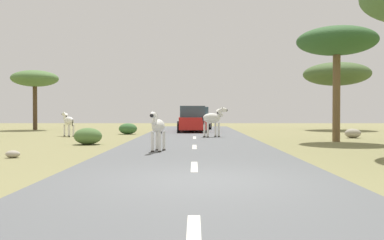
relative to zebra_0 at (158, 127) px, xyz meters
name	(u,v)px	position (x,y,z in m)	size (l,w,h in m)	color
ground_plane	(201,182)	(1.38, -6.14, -0.89)	(90.00, 90.00, 0.00)	olive
road	(194,181)	(1.25, -6.14, -0.86)	(6.00, 64.00, 0.05)	#56595B
lane_markings	(194,188)	(1.25, -7.14, -0.84)	(0.16, 56.00, 0.01)	silver
zebra_0	(158,127)	(0.00, 0.00, 0.00)	(0.54, 1.49, 1.41)	silver
zebra_2	(68,121)	(-5.93, 9.90, -0.03)	(1.14, 1.30, 1.45)	silver
zebra_3	(213,119)	(2.24, 8.57, 0.15)	(1.53, 1.22, 1.65)	silver
car_0	(197,119)	(1.47, 20.17, -0.04)	(2.16, 4.41, 1.74)	silver
car_1	(192,120)	(1.07, 14.71, -0.04)	(2.15, 4.41, 1.74)	red
tree_0	(337,74)	(12.35, 19.28, 3.44)	(5.15, 5.15, 5.25)	brown
tree_2	(35,79)	(-11.17, 18.98, 3.05)	(3.59, 3.59, 4.62)	#4C3823
tree_5	(337,43)	(7.90, 5.68, 3.75)	(3.71, 3.71, 5.36)	brown
bush_0	(88,136)	(-3.29, 3.73, -0.53)	(1.18, 1.07, 0.71)	#4C7038
bush_1	(128,129)	(-2.91, 12.33, -0.55)	(1.14, 1.02, 0.68)	#386633
rock_1	(13,154)	(-4.25, -1.64, -0.78)	(0.43, 0.36, 0.22)	#A89E8C
rock_2	(336,131)	(10.69, 14.30, -0.75)	(0.44, 0.45, 0.28)	gray
rock_3	(353,133)	(9.71, 8.49, -0.64)	(0.84, 0.73, 0.50)	#A89E8C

